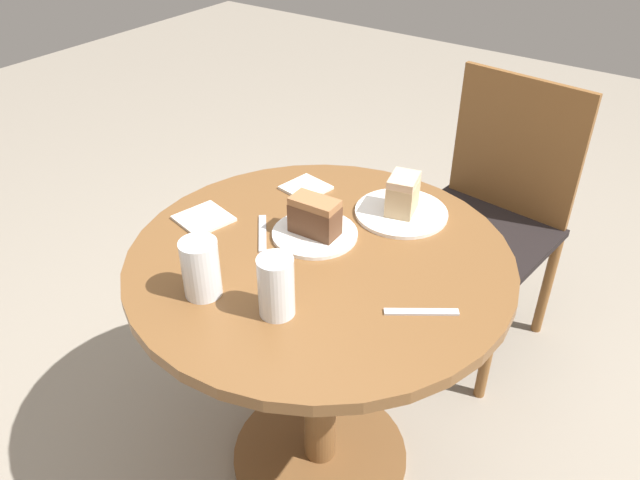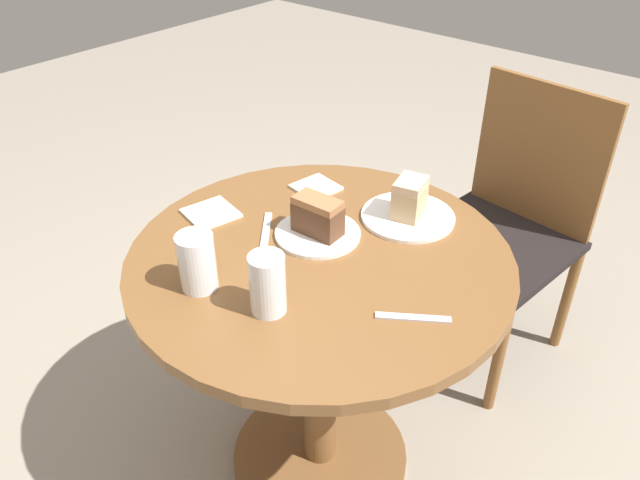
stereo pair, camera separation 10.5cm
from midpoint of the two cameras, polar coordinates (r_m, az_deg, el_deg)
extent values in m
plane|color=gray|center=(1.98, 1.60, -19.20)|extent=(8.00, 8.00, 0.00)
cylinder|color=brown|center=(1.97, 1.61, -18.98)|extent=(0.51, 0.51, 0.03)
cylinder|color=brown|center=(1.70, 1.81, -11.72)|extent=(0.09, 0.09, 0.69)
cylinder|color=brown|center=(1.46, 2.06, -1.84)|extent=(0.90, 0.90, 0.03)
cylinder|color=brown|center=(2.20, 8.03, -5.05)|extent=(0.04, 0.04, 0.42)
cylinder|color=brown|center=(2.04, 17.42, -10.41)|extent=(0.04, 0.04, 0.42)
cylinder|color=brown|center=(2.49, 14.27, -0.69)|extent=(0.04, 0.04, 0.42)
cylinder|color=brown|center=(2.35, 22.84, -5.01)|extent=(0.04, 0.04, 0.42)
cube|color=black|center=(2.13, 16.59, -0.43)|extent=(0.52, 0.51, 0.03)
cube|color=brown|center=(2.18, 20.80, 7.29)|extent=(0.45, 0.07, 0.47)
cylinder|color=white|center=(1.51, 1.77, 0.53)|extent=(0.21, 0.21, 0.01)
cylinder|color=white|center=(1.60, 9.90, 2.09)|extent=(0.24, 0.24, 0.01)
cube|color=brown|center=(1.49, 1.80, 1.88)|extent=(0.12, 0.07, 0.07)
cube|color=#9E6B42|center=(1.47, 1.83, 3.40)|extent=(0.12, 0.07, 0.02)
cube|color=tan|center=(1.58, 10.06, 3.46)|extent=(0.09, 0.10, 0.08)
cube|color=beige|center=(1.55, 10.24, 5.04)|extent=(0.09, 0.10, 0.02)
cylinder|color=beige|center=(1.34, -8.94, -2.51)|extent=(0.07, 0.07, 0.10)
cylinder|color=white|center=(1.33, -8.99, -2.05)|extent=(0.08, 0.08, 0.13)
cylinder|color=silver|center=(1.27, -2.41, -4.98)|extent=(0.07, 0.07, 0.08)
cylinder|color=white|center=(1.25, -2.44, -4.10)|extent=(0.07, 0.07, 0.13)
cube|color=silver|center=(1.61, -8.12, 2.40)|extent=(0.14, 0.14, 0.01)
cube|color=silver|center=(1.53, -3.00, 0.84)|extent=(0.12, 0.13, 0.00)
cube|color=silver|center=(1.29, 10.83, -7.05)|extent=(0.14, 0.10, 0.00)
cube|color=silver|center=(1.71, 1.38, 4.80)|extent=(0.13, 0.13, 0.01)
camera|label=1|loc=(0.05, -87.90, 1.43)|focal=35.00mm
camera|label=2|loc=(0.05, 92.10, -1.43)|focal=35.00mm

